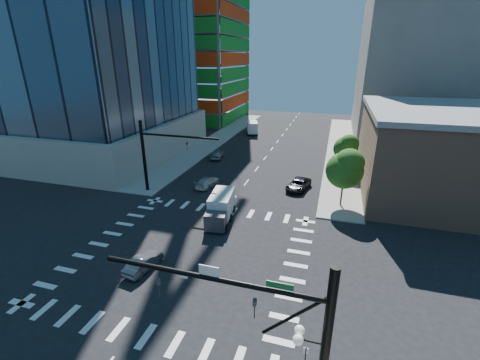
% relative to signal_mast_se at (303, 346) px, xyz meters
% --- Properties ---
extents(ground, '(160.00, 160.00, 0.00)m').
position_rel_signal_mast_se_xyz_m(ground, '(-10.60, 11.50, -5.01)').
color(ground, black).
rests_on(ground, ground).
extents(road_markings, '(20.00, 20.00, 0.01)m').
position_rel_signal_mast_se_xyz_m(road_markings, '(-10.60, 11.50, -5.00)').
color(road_markings, silver).
rests_on(road_markings, ground).
extents(sidewalk_ne, '(5.00, 60.00, 0.15)m').
position_rel_signal_mast_se_xyz_m(sidewalk_ne, '(1.90, 51.50, -4.93)').
color(sidewalk_ne, gray).
rests_on(sidewalk_ne, ground).
extents(sidewalk_nw, '(5.00, 60.00, 0.15)m').
position_rel_signal_mast_se_xyz_m(sidewalk_nw, '(-23.10, 51.50, -4.93)').
color(sidewalk_nw, gray).
rests_on(sidewalk_nw, ground).
extents(construction_building, '(25.16, 34.50, 70.60)m').
position_rel_signal_mast_se_xyz_m(construction_building, '(-38.02, 73.43, 19.60)').
color(construction_building, slate).
rests_on(construction_building, ground).
extents(commercial_building, '(20.50, 22.50, 10.60)m').
position_rel_signal_mast_se_xyz_m(commercial_building, '(14.40, 33.50, 0.31)').
color(commercial_building, '#956D56').
rests_on(commercial_building, ground).
extents(bg_building_ne, '(24.00, 30.00, 28.00)m').
position_rel_signal_mast_se_xyz_m(bg_building_ne, '(16.40, 66.50, 8.99)').
color(bg_building_ne, slate).
rests_on(bg_building_ne, ground).
extents(signal_mast_se, '(10.51, 2.48, 9.00)m').
position_rel_signal_mast_se_xyz_m(signal_mast_se, '(0.00, 0.00, 0.00)').
color(signal_mast_se, black).
rests_on(signal_mast_se, sidewalk_se).
extents(signal_mast_nw, '(10.20, 0.40, 9.00)m').
position_rel_signal_mast_se_xyz_m(signal_mast_nw, '(-20.60, 23.00, 0.49)').
color(signal_mast_nw, black).
rests_on(signal_mast_nw, sidewalk_nw).
extents(tree_south, '(4.16, 4.16, 6.82)m').
position_rel_signal_mast_se_xyz_m(tree_south, '(2.03, 25.40, -0.32)').
color(tree_south, '#382316').
rests_on(tree_south, sidewalk_ne).
extents(tree_north, '(3.54, 3.52, 5.78)m').
position_rel_signal_mast_se_xyz_m(tree_north, '(2.33, 37.40, -1.02)').
color(tree_north, '#382316').
rests_on(tree_north, sidewalk_ne).
extents(no_parking_sign, '(0.30, 0.06, 2.20)m').
position_rel_signal_mast_se_xyz_m(no_parking_sign, '(0.10, 2.50, -3.63)').
color(no_parking_sign, black).
rests_on(no_parking_sign, ground).
extents(car_nb_far, '(3.23, 5.27, 1.36)m').
position_rel_signal_mast_se_xyz_m(car_nb_far, '(-3.43, 29.08, -4.33)').
color(car_nb_far, black).
rests_on(car_nb_far, ground).
extents(car_sb_near, '(2.36, 4.62, 1.28)m').
position_rel_signal_mast_se_xyz_m(car_sb_near, '(-15.21, 26.66, -4.37)').
color(car_sb_near, silver).
rests_on(car_sb_near, ground).
extents(car_sb_mid, '(2.40, 4.57, 1.49)m').
position_rel_signal_mast_se_xyz_m(car_sb_mid, '(-18.43, 39.00, -4.27)').
color(car_sb_mid, '#96989D').
rests_on(car_sb_mid, ground).
extents(car_sb_cross, '(1.78, 3.89, 1.24)m').
position_rel_signal_mast_se_xyz_m(car_sb_cross, '(-13.47, 8.43, -4.39)').
color(car_sb_cross, '#55575B').
rests_on(car_sb_cross, ground).
extents(box_truck_near, '(3.00, 5.66, 2.84)m').
position_rel_signal_mast_se_xyz_m(box_truck_near, '(-10.25, 17.92, -3.75)').
color(box_truck_near, black).
rests_on(box_truck_near, ground).
extents(box_truck_far, '(3.81, 5.82, 2.82)m').
position_rel_signal_mast_se_xyz_m(box_truck_far, '(-17.48, 58.96, -3.76)').
color(box_truck_far, black).
rests_on(box_truck_far, ground).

